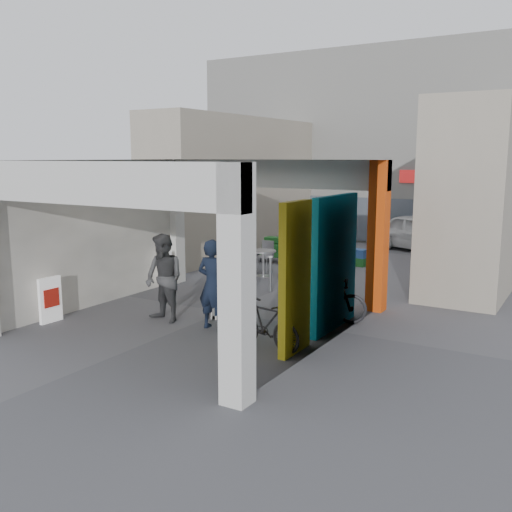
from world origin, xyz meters
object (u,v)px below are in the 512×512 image
Objects in this scene: bicycle_rear at (266,324)px; bicycle_front at (322,299)px; cafe_set at (265,263)px; produce_stand at (278,253)px; white_van at (422,233)px; man_crates at (335,234)px; man_with_dog at (213,284)px; man_back_turned at (164,278)px; border_collie at (217,306)px; man_elderly at (314,269)px.

bicycle_front is at bearing 6.06° from bicycle_rear.
bicycle_rear is at bearing -59.69° from cafe_set.
produce_stand is (-0.64, 1.98, -0.01)m from cafe_set.
bicycle_rear is 12.84m from white_van.
white_van is (1.89, 3.92, -0.28)m from man_crates.
man_with_dog is (2.53, -7.40, 0.62)m from produce_stand.
white_van is at bearing 90.39° from man_back_turned.
white_van is (1.44, 11.61, 0.43)m from border_collie.
man_crates reaches higher than white_van.
man_crates is 1.23× the size of bicycle_rear.
man_with_dog is (1.90, -5.42, 0.61)m from cafe_set.
man_crates is at bearing 175.87° from white_van.
white_van is (2.26, 12.42, -0.27)m from man_back_turned.
border_collie is 0.17× the size of white_van.
man_with_dog is 0.97× the size of man_crates.
produce_stand is 0.71× the size of man_elderly.
man_elderly is at bearing 64.25° from man_back_turned.
man_elderly is 5.84m from man_crates.
man_back_turned is 0.99× the size of bicycle_front.
man_back_turned is 8.51m from man_crates.
border_collie is 2.32m from bicycle_rear.
bicycle_front reaches higher than produce_stand.
man_back_turned is at bearing -65.06° from produce_stand.
man_elderly is at bearing 81.31° from border_collie.
produce_stand is 0.65× the size of man_crates.
cafe_set is at bearing 107.77° from man_back_turned.
white_van is at bearing 12.53° from bicycle_rear.
produce_stand is 1.87× the size of border_collie.
man_crates reaches higher than bicycle_rear.
bicycle_front is at bearing -58.30° from man_elderly.
produce_stand is 0.80× the size of bicycle_rear.
man_crates is (1.69, 0.99, 0.65)m from produce_stand.
man_back_turned is 0.99× the size of man_crates.
bicycle_rear is (0.61, -3.36, -0.41)m from man_elderly.
bicycle_front is at bearing -38.39° from produce_stand.
border_collie is 0.35× the size of man_back_turned.
man_with_dog is at bearing -163.25° from white_van.
border_collie is 1.05m from man_with_dog.
border_collie is 0.35× the size of bicycle_front.
white_van is at bearing 66.83° from cafe_set.
border_collie is 2.35m from bicycle_front.
cafe_set is 0.84× the size of man_with_dog.
bicycle_rear is at bearing -156.00° from white_van.
man_elderly is (0.98, 2.84, -0.06)m from man_with_dog.
man_back_turned is at bearing 91.87° from bicycle_rear.
cafe_set is 5.62m from man_back_turned.
border_collie is at bearing 68.41° from bicycle_rear.
man_back_turned is (0.69, -5.54, 0.63)m from cafe_set.
man_with_dog is at bearing -56.16° from produce_stand.
man_crates is (-1.82, 5.55, 0.09)m from man_elderly.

